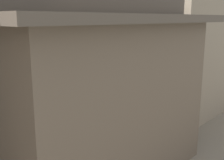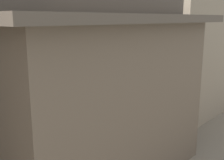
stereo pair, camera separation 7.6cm
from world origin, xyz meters
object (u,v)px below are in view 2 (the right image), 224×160
at_px(boat_moored_far, 168,86).
at_px(boat_midriver_drifting, 210,71).
at_px(house_waterfront_tall, 183,37).
at_px(house_waterfront_second, 78,86).
at_px(boat_moored_second, 68,81).

distance_m(boat_moored_far, boat_midriver_drifting, 9.89).
distance_m(boat_moored_far, house_waterfront_tall, 9.32).
distance_m(house_waterfront_second, house_waterfront_tall, 8.51).
bearing_deg(boat_midriver_drifting, house_waterfront_tall, -72.18).
bearing_deg(boat_moored_far, house_waterfront_tall, -53.34).
relative_size(boat_moored_second, boat_midriver_drifting, 0.75).
height_order(boat_moored_far, boat_midriver_drifting, boat_moored_far).
xyz_separation_m(boat_moored_second, house_waterfront_second, (13.40, -9.73, 3.52)).
distance_m(boat_midriver_drifting, house_waterfront_second, 25.57).
xyz_separation_m(boat_moored_far, house_waterfront_tall, (4.74, -6.37, 4.88)).
relative_size(boat_moored_second, boat_moored_far, 0.78).
relative_size(boat_moored_far, boat_midriver_drifting, 0.96).
distance_m(boat_moored_second, boat_midriver_drifting, 16.71).
xyz_separation_m(boat_moored_far, house_waterfront_second, (5.36, -14.76, 3.57)).
bearing_deg(boat_moored_second, house_waterfront_tall, -6.00).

